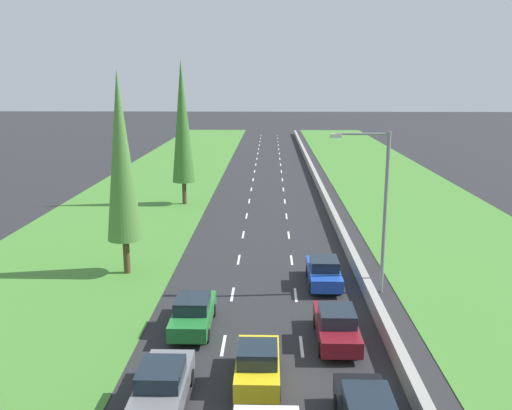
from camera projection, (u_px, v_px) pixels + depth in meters
The scene contains 13 objects.
ground_plane at pixel (268, 184), 62.39m from camera, with size 300.00×300.00×0.00m, color #28282B.
grass_verge_left at pixel (158, 184), 62.72m from camera, with size 14.00×140.00×0.04m, color #478433.
grass_verge_right at pixel (394, 185), 62.02m from camera, with size 14.00×140.00×0.04m, color #478433.
median_barrier at pixel (318, 181), 62.15m from camera, with size 0.44×120.00×0.85m, color #9E9B93.
lane_markings at pixel (268, 184), 62.39m from camera, with size 3.64×116.00×0.01m.
yellow_hatchback_centre_lane at pixel (258, 364), 21.16m from camera, with size 1.74×3.90×1.72m.
maroon_sedan_right_lane at pixel (336, 325), 24.59m from camera, with size 1.82×4.50×1.64m.
grey_sedan_left_lane at pixel (162, 385), 19.75m from camera, with size 1.82×4.50×1.64m.
blue_sedan_right_lane at pixel (324, 272), 31.52m from camera, with size 1.82×4.50×1.64m.
green_sedan_left_lane at pixel (193, 313), 25.93m from camera, with size 1.82×4.50×1.64m.
poplar_tree_second at pixel (121, 157), 32.01m from camera, with size 2.11×2.11×12.26m.
poplar_tree_third at pixel (182, 122), 50.68m from camera, with size 2.14×2.14×13.53m.
street_light_mast at pixel (379, 201), 29.48m from camera, with size 3.20×0.28×9.00m.
Camera 1 is at (0.31, -1.37, 11.59)m, focal length 38.30 mm.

